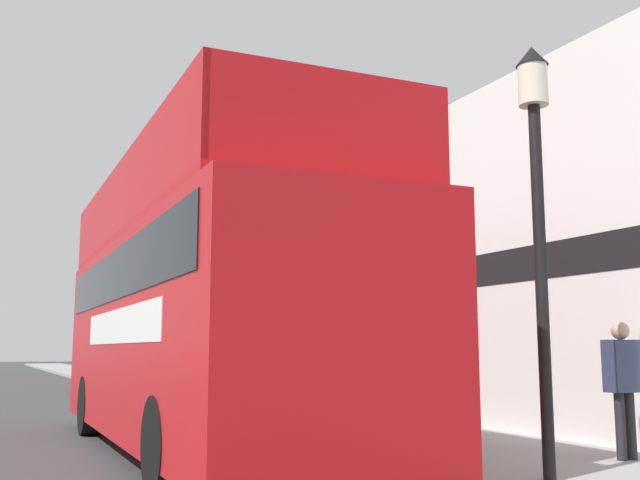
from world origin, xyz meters
TOP-DOWN VIEW (x-y plane):
  - sidewalk at (6.23, 18.00)m, footprint 3.19×108.00m
  - brick_terrace_rear at (10.83, 24.90)m, footprint 6.00×25.84m
  - tour_bus at (2.92, 7.57)m, footprint 2.69×9.79m
  - parked_car_ahead_of_bus at (3.50, 14.73)m, footprint 1.98×4.60m
  - pedestrian_third at (7.14, 3.76)m, footprint 0.43×0.24m
  - lamp_post_nearest at (5.30, 3.05)m, footprint 0.35×0.35m
  - lamp_post_second at (5.22, 10.37)m, footprint 0.35×0.35m
  - litter_bin at (6.22, 5.98)m, footprint 0.48×0.48m

SIDE VIEW (x-z plane):
  - sidewalk at x=6.23m, z-range 0.00..0.14m
  - litter_bin at x=6.22m, z-range 0.17..1.10m
  - parked_car_ahead_of_bus at x=3.50m, z-range -0.05..1.44m
  - pedestrian_third at x=7.14m, z-range 0.31..1.96m
  - tour_bus at x=2.92m, z-range -0.15..3.92m
  - lamp_post_second at x=5.22m, z-range 1.02..5.60m
  - lamp_post_nearest at x=5.30m, z-range 1.02..5.63m
  - brick_terrace_rear at x=10.83m, z-range 0.00..9.57m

